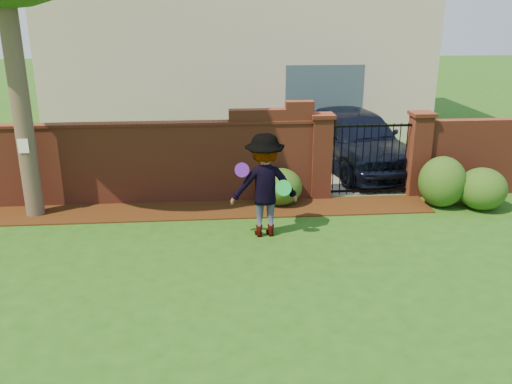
{
  "coord_description": "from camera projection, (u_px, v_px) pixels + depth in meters",
  "views": [
    {
      "loc": [
        0.0,
        -7.3,
        4.03
      ],
      "look_at": [
        0.75,
        1.4,
        1.05
      ],
      "focal_mm": 38.03,
      "sensor_mm": 36.0,
      "label": 1
    }
  ],
  "objects": [
    {
      "name": "frisbee_purple",
      "position": [
        242.0,
        170.0,
        9.53
      ],
      "size": [
        0.26,
        0.09,
        0.26
      ],
      "primitive_type": "cylinder",
      "rotation": [
        1.36,
        0.0,
        0.05
      ],
      "color": "#5D1BA8",
      "rests_on": "man"
    },
    {
      "name": "ground",
      "position": [
        214.0,
        289.0,
        8.18
      ],
      "size": [
        80.0,
        80.0,
        0.01
      ],
      "primitive_type": "cube",
      "color": "#214E13",
      "rests_on": "ground"
    },
    {
      "name": "frisbee_green",
      "position": [
        284.0,
        188.0,
        9.66
      ],
      "size": [
        0.29,
        0.17,
        0.29
      ],
      "primitive_type": "cylinder",
      "rotation": [
        1.43,
        0.0,
        -0.38
      ],
      "color": "green",
      "rests_on": "man"
    },
    {
      "name": "pillar_right",
      "position": [
        418.0,
        153.0,
        12.02
      ],
      "size": [
        0.5,
        0.5,
        1.88
      ],
      "color": "maroon",
      "rests_on": "ground"
    },
    {
      "name": "driveway",
      "position": [
        329.0,
        151.0,
        16.01
      ],
      "size": [
        3.2,
        8.0,
        0.01
      ],
      "primitive_type": "cube",
      "color": "slate",
      "rests_on": "ground"
    },
    {
      "name": "pillar_left",
      "position": [
        321.0,
        156.0,
        11.84
      ],
      "size": [
        0.5,
        0.5,
        1.88
      ],
      "color": "maroon",
      "rests_on": "ground"
    },
    {
      "name": "shrub_right",
      "position": [
        482.0,
        189.0,
        11.3
      ],
      "size": [
        1.0,
        1.0,
        0.89
      ],
      "primitive_type": "ellipsoid",
      "color": "#1B4715",
      "rests_on": "ground"
    },
    {
      "name": "paper_notice",
      "position": [
        23.0,
        146.0,
        10.43
      ],
      "size": [
        0.2,
        0.01,
        0.28
      ],
      "primitive_type": "cube",
      "color": "white",
      "rests_on": "tree"
    },
    {
      "name": "shrub_left",
      "position": [
        280.0,
        187.0,
        11.58
      ],
      "size": [
        0.97,
        0.97,
        0.79
      ],
      "primitive_type": "ellipsoid",
      "color": "#1B4715",
      "rests_on": "ground"
    },
    {
      "name": "shrub_middle",
      "position": [
        442.0,
        182.0,
        11.43
      ],
      "size": [
        0.99,
        0.99,
        1.08
      ],
      "primitive_type": "ellipsoid",
      "color": "#1B4715",
      "rests_on": "ground"
    },
    {
      "name": "brick_wall",
      "position": [
        116.0,
        162.0,
        11.49
      ],
      "size": [
        8.7,
        0.31,
        2.16
      ],
      "color": "maroon",
      "rests_on": "ground"
    },
    {
      "name": "car",
      "position": [
        359.0,
        141.0,
        13.81
      ],
      "size": [
        2.73,
        4.98,
        1.61
      ],
      "primitive_type": "imported",
      "rotation": [
        0.0,
        0.0,
        0.18
      ],
      "color": "black",
      "rests_on": "ground"
    },
    {
      "name": "house",
      "position": [
        237.0,
        34.0,
        18.55
      ],
      "size": [
        12.4,
        6.4,
        6.3
      ],
      "color": "beige",
      "rests_on": "ground"
    },
    {
      "name": "iron_gate",
      "position": [
        370.0,
        159.0,
        11.96
      ],
      "size": [
        1.78,
        0.03,
        1.6
      ],
      "color": "black",
      "rests_on": "ground"
    },
    {
      "name": "man",
      "position": [
        265.0,
        186.0,
        9.82
      ],
      "size": [
        1.29,
        0.79,
        1.92
      ],
      "primitive_type": "imported",
      "rotation": [
        0.0,
        0.0,
        3.21
      ],
      "color": "gray",
      "rests_on": "ground"
    },
    {
      "name": "brick_wall_return",
      "position": [
        504.0,
        156.0,
        12.22
      ],
      "size": [
        4.0,
        0.25,
        1.7
      ],
      "primitive_type": "cube",
      "color": "maroon",
      "rests_on": "ground"
    },
    {
      "name": "mulch_bed",
      "position": [
        166.0,
        211.0,
        11.25
      ],
      "size": [
        11.1,
        1.08,
        0.03
      ],
      "primitive_type": "cube",
      "color": "#311909",
      "rests_on": "ground"
    }
  ]
}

